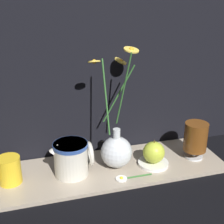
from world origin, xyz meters
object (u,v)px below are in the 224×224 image
Objects in this scene: vase_with_flowers at (116,148)px; yellow_mug at (8,171)px; orange_fruit at (154,152)px; ceramic_pitcher at (72,157)px; tea_glass at (196,138)px.

yellow_mug is (-0.34, -0.01, -0.02)m from vase_with_flowers.
orange_fruit is at bearing -2.74° from yellow_mug.
ceramic_pitcher is (-0.15, -0.01, -0.00)m from vase_with_flowers.
orange_fruit is (-0.16, -0.01, -0.03)m from tea_glass.
ceramic_pitcher is at bearing 175.55° from orange_fruit.
ceramic_pitcher is at bearing -0.35° from yellow_mug.
yellow_mug is 0.62m from tea_glass.
yellow_mug is 0.64× the size of ceramic_pitcher.
yellow_mug is 1.05× the size of orange_fruit.
vase_with_flowers is 4.57× the size of yellow_mug.
tea_glass reaches higher than orange_fruit.
yellow_mug is at bearing 177.26° from orange_fruit.
orange_fruit reaches higher than yellow_mug.
ceramic_pitcher is 1.65× the size of orange_fruit.
vase_with_flowers is at bearing 1.58° from yellow_mug.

